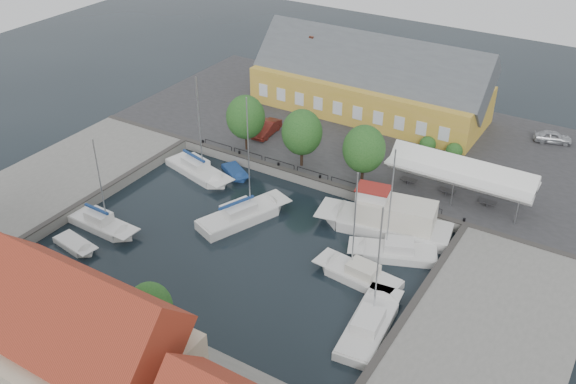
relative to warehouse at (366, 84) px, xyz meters
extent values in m
plane|color=black|center=(2.60, -28.36, -4.43)|extent=(140.00, 140.00, 0.00)
cube|color=#2D2D30|center=(2.60, -5.36, -3.93)|extent=(56.00, 26.00, 1.00)
cube|color=slate|center=(-19.40, -30.36, -3.93)|extent=(12.00, 24.00, 1.00)
cube|color=slate|center=(24.60, -30.36, -3.93)|extent=(12.00, 24.00, 1.00)
cube|color=#383533|center=(2.60, -18.06, -3.37)|extent=(56.00, 0.60, 0.12)
cube|color=#383533|center=(-13.70, -30.36, -3.37)|extent=(0.60, 24.00, 0.12)
cube|color=#383533|center=(18.90, -30.36, -3.37)|extent=(0.60, 24.00, 0.12)
cylinder|color=black|center=(-11.40, -17.76, -3.23)|extent=(0.24, 0.24, 0.40)
cylinder|color=black|center=(-6.40, -17.76, -3.23)|extent=(0.24, 0.24, 0.40)
cylinder|color=black|center=(-1.40, -17.76, -3.23)|extent=(0.24, 0.24, 0.40)
cylinder|color=black|center=(3.60, -17.76, -3.23)|extent=(0.24, 0.24, 0.40)
cylinder|color=black|center=(8.60, -17.76, -3.23)|extent=(0.24, 0.24, 0.40)
cylinder|color=black|center=(13.60, -17.76, -3.23)|extent=(0.24, 0.24, 0.40)
cylinder|color=black|center=(18.60, -17.76, -3.23)|extent=(0.24, 0.24, 0.40)
cube|color=gold|center=(0.60, -0.36, -1.18)|extent=(28.00, 10.00, 4.50)
cube|color=#474C51|center=(0.60, -0.36, 2.32)|extent=(28.56, 7.60, 7.60)
cube|color=gold|center=(-9.40, 5.64, -1.68)|extent=(6.00, 6.00, 3.50)
cube|color=brown|center=(-7.40, -0.36, 4.17)|extent=(0.60, 0.60, 1.20)
cube|color=white|center=(16.60, -13.86, -0.73)|extent=(14.00, 4.00, 0.25)
cylinder|color=silver|center=(10.60, -15.66, -2.08)|extent=(0.10, 0.10, 2.70)
cylinder|color=silver|center=(10.60, -12.06, -2.08)|extent=(0.10, 0.10, 2.70)
cylinder|color=silver|center=(16.60, -15.66, -2.08)|extent=(0.10, 0.10, 2.70)
cylinder|color=silver|center=(16.60, -12.06, -2.08)|extent=(0.10, 0.10, 2.70)
cylinder|color=silver|center=(22.60, -15.66, -2.08)|extent=(0.10, 0.10, 2.70)
cylinder|color=silver|center=(22.60, -12.06, -2.08)|extent=(0.10, 0.10, 2.70)
cylinder|color=black|center=(-6.40, -16.36, -2.38)|extent=(0.30, 0.30, 2.10)
ellipsoid|color=#1C4E1B|center=(-6.40, -16.36, 0.46)|extent=(4.20, 4.20, 4.83)
cylinder|color=black|center=(0.60, -16.36, -2.38)|extent=(0.30, 0.30, 2.10)
ellipsoid|color=#1C4E1B|center=(0.60, -16.36, 0.46)|extent=(4.20, 4.20, 4.83)
cylinder|color=black|center=(7.60, -16.36, -2.38)|extent=(0.30, 0.30, 2.10)
ellipsoid|color=#1C4E1B|center=(7.60, -16.36, 0.46)|extent=(4.20, 4.20, 4.83)
imported|color=#B2B4BA|center=(21.90, 2.90, -2.74)|extent=(4.37, 2.80, 1.39)
imported|color=#5A1A14|center=(-6.52, -12.16, -2.66)|extent=(2.00, 4.78, 1.54)
cube|color=silver|center=(0.07, -27.35, -4.28)|extent=(5.41, 8.07, 1.50)
cube|color=silver|center=(0.42, -26.47, -3.49)|extent=(5.86, 9.43, 0.08)
cube|color=silver|center=(0.14, -27.17, -3.03)|extent=(2.90, 3.52, 0.90)
cylinder|color=silver|center=(0.63, -25.94, 2.14)|extent=(0.12, 0.12, 11.34)
cube|color=navy|center=(0.07, -27.35, -2.28)|extent=(1.59, 3.60, 0.22)
cube|color=silver|center=(13.30, -21.11, -4.33)|extent=(10.59, 5.51, 1.80)
cube|color=silver|center=(12.06, -21.33, -3.39)|extent=(12.54, 5.72, 0.08)
cube|color=beige|center=(13.30, -21.11, -2.33)|extent=(7.39, 4.39, 2.20)
cube|color=silver|center=(11.07, -21.51, -0.93)|extent=(3.10, 2.54, 1.20)
cube|color=maroon|center=(11.07, -21.51, -0.28)|extent=(3.36, 2.69, 0.10)
cube|color=silver|center=(15.22, -24.36, -4.38)|extent=(6.75, 4.76, 1.30)
cube|color=silver|center=(14.50, -24.65, -3.69)|extent=(7.87, 5.13, 0.08)
cube|color=silver|center=(15.08, -24.42, -3.23)|extent=(2.98, 2.59, 0.90)
cylinder|color=silver|center=(14.07, -24.83, 1.13)|extent=(0.12, 0.12, 9.72)
cube|color=silver|center=(14.01, -29.02, -4.38)|extent=(6.35, 3.15, 1.30)
cube|color=silver|center=(13.24, -28.95, -3.69)|extent=(7.56, 3.17, 0.08)
cube|color=beige|center=(13.85, -29.01, -3.23)|extent=(2.61, 1.97, 0.90)
cylinder|color=silver|center=(12.79, -28.90, 0.86)|extent=(0.12, 0.12, 9.18)
cube|color=silver|center=(16.85, -34.46, -4.38)|extent=(3.50, 7.24, 1.30)
cube|color=silver|center=(16.76, -33.60, -3.69)|extent=(3.53, 8.61, 0.08)
cube|color=silver|center=(16.83, -34.29, -3.23)|extent=(2.17, 2.98, 0.90)
cylinder|color=silver|center=(16.70, -33.07, 1.15)|extent=(0.12, 0.12, 9.75)
cube|color=silver|center=(-9.23, -21.98, -4.38)|extent=(7.59, 4.28, 1.30)
cube|color=silver|center=(-8.36, -22.20, -3.69)|extent=(8.95, 4.54, 0.08)
cube|color=silver|center=(-9.06, -22.02, -3.23)|extent=(3.21, 2.42, 0.90)
cylinder|color=silver|center=(-7.84, -22.33, 1.50)|extent=(0.12, 0.12, 10.46)
cube|color=navy|center=(-9.23, -21.98, -2.48)|extent=(3.53, 1.10, 0.22)
cube|color=silver|center=(-10.40, -34.68, -4.38)|extent=(6.02, 2.46, 1.30)
cube|color=silver|center=(-9.65, -34.70, -3.69)|extent=(7.20, 2.41, 0.08)
cube|color=silver|center=(-10.25, -34.68, -3.23)|extent=(2.43, 1.62, 0.90)
cylinder|color=silver|center=(-9.21, -34.71, 0.64)|extent=(0.12, 0.12, 8.74)
cube|color=navy|center=(-10.40, -34.68, -2.48)|extent=(2.98, 0.31, 0.22)
cube|color=silver|center=(-10.20, -38.03, -4.38)|extent=(3.93, 2.29, 0.90)
cube|color=silver|center=(-9.74, -38.10, -3.89)|extent=(4.65, 2.33, 0.08)
cube|color=navy|center=(-5.55, -19.93, -4.38)|extent=(3.71, 3.15, 0.80)
cube|color=navy|center=(-5.20, -20.15, -3.94)|extent=(4.24, 3.44, 0.08)
cube|color=#9F3322|center=(6.60, -51.36, 5.32)|extent=(12.36, 6.50, 6.50)
cube|color=brown|center=(3.60, -51.36, 6.97)|extent=(0.70, 0.70, 1.00)
cube|color=brown|center=(9.00, -51.36, 6.87)|extent=(0.60, 0.60, 0.80)
camera|label=1|loc=(30.17, -67.37, 29.49)|focal=40.00mm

